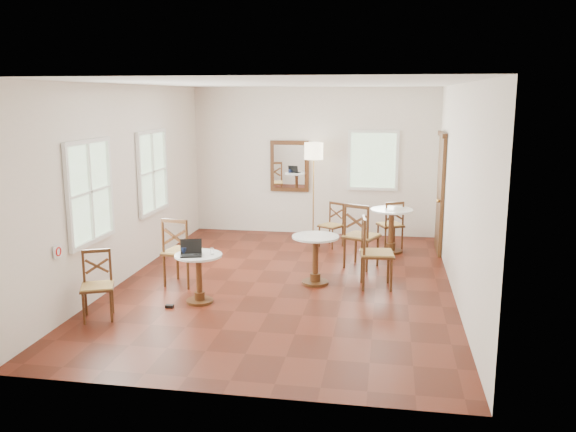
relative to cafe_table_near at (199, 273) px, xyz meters
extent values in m
plane|color=#501A0D|center=(1.03, 1.02, -0.43)|extent=(7.00, 7.00, 0.00)
cube|color=silver|center=(1.03, 4.52, 1.07)|extent=(5.00, 0.02, 3.00)
cube|color=silver|center=(1.03, -2.48, 1.07)|extent=(5.00, 0.02, 3.00)
cube|color=silver|center=(-1.47, 1.02, 1.07)|extent=(0.02, 7.00, 3.00)
cube|color=silver|center=(3.53, 1.02, 1.07)|extent=(0.02, 7.00, 3.00)
cube|color=white|center=(1.03, 1.02, 2.57)|extent=(5.00, 7.00, 0.02)
cube|color=#523217|center=(3.49, 3.42, 0.62)|extent=(0.06, 0.90, 2.10)
cube|color=#472811|center=(3.47, 3.42, 1.72)|extent=(0.08, 1.02, 0.08)
sphere|color=#BF8C3F|center=(3.43, 3.10, 0.57)|extent=(0.07, 0.07, 0.07)
cube|color=#512C15|center=(0.53, 4.48, 0.97)|extent=(0.80, 0.05, 1.05)
cube|color=white|center=(0.53, 4.45, 0.97)|extent=(0.64, 0.02, 0.88)
cube|color=white|center=(-1.44, -1.08, 0.52)|extent=(0.02, 0.16, 0.16)
torus|color=red|center=(-1.43, -1.08, 0.52)|extent=(0.02, 0.12, 0.12)
cube|color=white|center=(-1.44, -0.18, 1.12)|extent=(0.06, 1.22, 1.42)
cube|color=white|center=(-1.44, 2.02, 1.12)|extent=(0.06, 1.22, 1.42)
cube|color=white|center=(2.23, 4.49, 1.12)|extent=(1.02, 0.06, 1.22)
cylinder|color=#472811|center=(0.00, 0.00, -0.41)|extent=(0.37, 0.37, 0.04)
cylinder|color=#472811|center=(0.00, 0.00, -0.33)|extent=(0.15, 0.15, 0.11)
cylinder|color=#512C15|center=(0.00, 0.00, -0.05)|extent=(0.08, 0.08, 0.56)
cylinder|color=#472811|center=(0.00, 0.00, 0.21)|extent=(0.13, 0.13, 0.06)
cylinder|color=white|center=(0.00, 0.00, 0.25)|extent=(0.65, 0.65, 0.03)
cylinder|color=#472811|center=(1.49, 1.10, -0.41)|extent=(0.41, 0.41, 0.04)
cylinder|color=#472811|center=(1.49, 1.10, -0.33)|extent=(0.16, 0.16, 0.12)
cylinder|color=#512C15|center=(1.49, 1.10, -0.02)|extent=(0.09, 0.09, 0.61)
cylinder|color=#472811|center=(1.49, 1.10, 0.26)|extent=(0.14, 0.14, 0.06)
cylinder|color=white|center=(1.49, 1.10, 0.31)|extent=(0.71, 0.71, 0.03)
cylinder|color=#472811|center=(2.62, 3.19, -0.41)|extent=(0.44, 0.44, 0.04)
cylinder|color=#472811|center=(2.62, 3.19, -0.32)|extent=(0.17, 0.17, 0.13)
cylinder|color=#512C15|center=(2.62, 3.19, 0.01)|extent=(0.10, 0.10, 0.65)
cylinder|color=#472811|center=(2.62, 3.19, 0.31)|extent=(0.15, 0.15, 0.07)
cylinder|color=white|center=(2.62, 3.19, 0.36)|extent=(0.76, 0.76, 0.03)
cylinder|color=#472811|center=(-0.27, 0.90, -0.18)|extent=(0.04, 0.04, 0.50)
cylinder|color=#472811|center=(-0.34, 0.51, -0.18)|extent=(0.04, 0.04, 0.50)
cylinder|color=#472811|center=(-0.67, 0.97, -0.18)|extent=(0.04, 0.04, 0.50)
cylinder|color=#472811|center=(-0.73, 0.58, -0.18)|extent=(0.04, 0.04, 0.50)
cube|color=#472811|center=(-0.50, 0.74, 0.07)|extent=(0.56, 0.56, 0.03)
cube|color=#A57D42|center=(-0.50, 0.74, 0.09)|extent=(0.53, 0.53, 0.04)
cylinder|color=#472811|center=(-0.34, 0.51, 0.34)|extent=(0.04, 0.04, 0.55)
cylinder|color=#472811|center=(-0.73, 0.58, 0.34)|extent=(0.04, 0.04, 0.55)
cube|color=#472811|center=(-0.54, 0.55, 0.60)|extent=(0.42, 0.11, 0.06)
cube|color=#512C15|center=(-0.54, 0.55, 0.36)|extent=(0.36, 0.09, 0.24)
cube|color=#512C15|center=(-0.54, 0.55, 0.36)|extent=(0.36, 0.09, 0.24)
cylinder|color=#472811|center=(-1.18, -1.03, -0.22)|extent=(0.03, 0.03, 0.42)
cylinder|color=#472811|center=(-1.31, -0.73, -0.22)|extent=(0.03, 0.03, 0.42)
cylinder|color=#472811|center=(-0.87, -0.90, -0.22)|extent=(0.03, 0.03, 0.42)
cylinder|color=#472811|center=(-1.00, -0.60, -0.22)|extent=(0.03, 0.03, 0.42)
cube|color=#472811|center=(-1.09, -0.82, -0.01)|extent=(0.54, 0.54, 0.03)
cube|color=#A57D42|center=(-1.09, -0.82, 0.01)|extent=(0.51, 0.51, 0.04)
cylinder|color=#472811|center=(-1.31, -0.73, 0.22)|extent=(0.03, 0.03, 0.46)
cylinder|color=#472811|center=(-1.00, -0.60, 0.22)|extent=(0.03, 0.03, 0.46)
cube|color=#472811|center=(-1.16, -0.66, 0.43)|extent=(0.34, 0.17, 0.05)
cube|color=#512C15|center=(-1.16, -0.66, 0.23)|extent=(0.28, 0.14, 0.20)
cube|color=#512C15|center=(-1.16, -0.66, 0.23)|extent=(0.28, 0.14, 0.20)
cylinder|color=#472811|center=(2.41, 2.23, -0.17)|extent=(0.04, 0.04, 0.52)
cylinder|color=#472811|center=(2.24, 1.85, -0.17)|extent=(0.04, 0.04, 0.52)
cylinder|color=#472811|center=(2.03, 2.40, -0.17)|extent=(0.04, 0.04, 0.52)
cylinder|color=#472811|center=(1.86, 2.02, -0.17)|extent=(0.04, 0.04, 0.52)
cube|color=#472811|center=(2.13, 2.13, 0.09)|extent=(0.67, 0.67, 0.03)
cube|color=#A57D42|center=(2.13, 2.13, 0.11)|extent=(0.64, 0.64, 0.05)
cylinder|color=#472811|center=(2.24, 1.85, 0.38)|extent=(0.04, 0.04, 0.57)
cylinder|color=#472811|center=(1.86, 2.02, 0.38)|extent=(0.04, 0.04, 0.57)
cube|color=#472811|center=(2.05, 1.94, 0.64)|extent=(0.42, 0.21, 0.06)
cube|color=#512C15|center=(2.05, 1.94, 0.39)|extent=(0.35, 0.18, 0.25)
cube|color=#512C15|center=(2.05, 1.94, 0.39)|extent=(0.35, 0.18, 0.25)
cylinder|color=#472811|center=(2.63, 0.91, -0.18)|extent=(0.04, 0.04, 0.50)
cylinder|color=#472811|center=(2.23, 0.87, -0.18)|extent=(0.04, 0.04, 0.50)
cylinder|color=#472811|center=(2.58, 1.31, -0.18)|extent=(0.04, 0.04, 0.50)
cylinder|color=#472811|center=(2.18, 1.27, -0.18)|extent=(0.04, 0.04, 0.50)
cube|color=#472811|center=(2.41, 1.09, 0.08)|extent=(0.54, 0.54, 0.03)
cube|color=#A57D42|center=(2.41, 1.09, 0.10)|extent=(0.52, 0.52, 0.04)
cylinder|color=#472811|center=(2.23, 0.87, 0.35)|extent=(0.04, 0.04, 0.56)
cylinder|color=#472811|center=(2.18, 1.27, 0.35)|extent=(0.04, 0.04, 0.56)
cube|color=#472811|center=(2.21, 1.07, 0.61)|extent=(0.09, 0.43, 0.06)
cube|color=#512C15|center=(2.21, 1.07, 0.37)|extent=(0.07, 0.36, 0.25)
cube|color=#512C15|center=(2.21, 1.07, 0.37)|extent=(0.07, 0.36, 0.25)
cylinder|color=#472811|center=(2.69, 3.76, -0.21)|extent=(0.03, 0.03, 0.43)
cylinder|color=#472811|center=(2.84, 3.45, -0.21)|extent=(0.03, 0.03, 0.43)
cylinder|color=#472811|center=(2.38, 3.62, -0.21)|extent=(0.03, 0.03, 0.43)
cylinder|color=#472811|center=(2.53, 3.31, -0.21)|extent=(0.03, 0.03, 0.43)
cube|color=#472811|center=(2.61, 3.53, 0.00)|extent=(0.55, 0.55, 0.03)
cube|color=#A57D42|center=(2.61, 3.53, 0.02)|extent=(0.53, 0.53, 0.04)
cylinder|color=#472811|center=(2.84, 3.45, 0.24)|extent=(0.03, 0.03, 0.47)
cylinder|color=#472811|center=(2.53, 3.31, 0.24)|extent=(0.03, 0.03, 0.47)
cube|color=#472811|center=(2.68, 3.38, 0.45)|extent=(0.34, 0.18, 0.05)
cube|color=#512C15|center=(2.68, 3.38, 0.25)|extent=(0.29, 0.15, 0.21)
cube|color=#512C15|center=(2.68, 3.38, 0.25)|extent=(0.29, 0.15, 0.21)
cylinder|color=#472811|center=(1.28, 3.38, -0.23)|extent=(0.03, 0.03, 0.39)
cylinder|color=#472811|center=(1.46, 3.65, -0.23)|extent=(0.03, 0.03, 0.39)
cylinder|color=#472811|center=(1.55, 3.21, -0.23)|extent=(0.03, 0.03, 0.39)
cylinder|color=#472811|center=(1.72, 3.48, -0.23)|extent=(0.03, 0.03, 0.39)
cube|color=#472811|center=(1.50, 3.43, -0.03)|extent=(0.53, 0.53, 0.03)
cube|color=#A57D42|center=(1.50, 3.43, -0.02)|extent=(0.51, 0.51, 0.04)
cylinder|color=#472811|center=(1.46, 3.65, 0.19)|extent=(0.03, 0.03, 0.44)
cylinder|color=#472811|center=(1.72, 3.48, 0.19)|extent=(0.03, 0.03, 0.44)
cube|color=#472811|center=(1.59, 3.56, 0.39)|extent=(0.30, 0.21, 0.04)
cube|color=#512C15|center=(1.59, 3.56, 0.19)|extent=(0.25, 0.17, 0.19)
cube|color=#512C15|center=(1.59, 3.56, 0.19)|extent=(0.25, 0.17, 0.19)
cylinder|color=#BF8C3F|center=(1.07, 4.17, -0.41)|extent=(0.31, 0.31, 0.03)
cylinder|color=#BF8C3F|center=(1.07, 4.17, 0.45)|extent=(0.03, 0.03, 1.75)
cylinder|color=beige|center=(1.07, 4.17, 1.32)|extent=(0.37, 0.37, 0.33)
cube|color=black|center=(-0.07, -0.10, 0.27)|extent=(0.34, 0.29, 0.02)
cube|color=black|center=(-0.07, -0.10, 0.28)|extent=(0.26, 0.19, 0.00)
cube|color=black|center=(-0.10, 0.00, 0.37)|extent=(0.30, 0.14, 0.20)
cube|color=silver|center=(-0.10, 0.00, 0.37)|extent=(0.26, 0.12, 0.16)
ellipsoid|color=black|center=(-0.02, -0.07, 0.28)|extent=(0.10, 0.08, 0.03)
cylinder|color=black|center=(-0.20, -0.02, 0.31)|extent=(0.08, 0.08, 0.10)
torus|color=black|center=(-0.15, -0.02, 0.31)|extent=(0.07, 0.01, 0.07)
cylinder|color=white|center=(0.19, 0.03, 0.31)|extent=(0.05, 0.05, 0.09)
cube|color=black|center=(-0.34, -0.29, -0.41)|extent=(0.11, 0.06, 0.04)
camera|label=1|loc=(2.53, -7.61, 2.40)|focal=37.26mm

